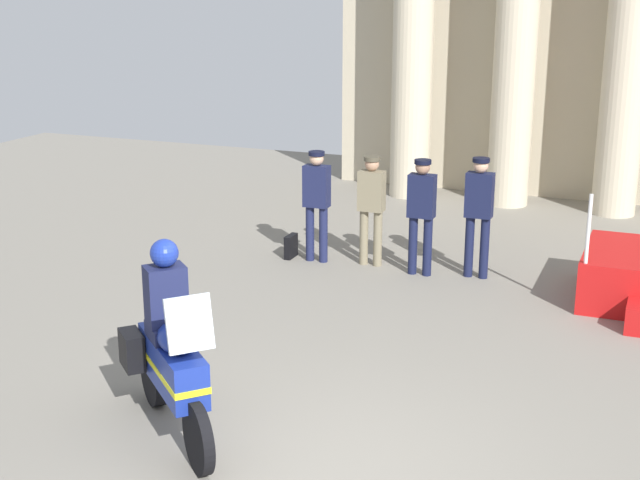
# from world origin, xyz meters

# --- Properties ---
(ground_plane) EXTENTS (28.00, 28.00, 0.00)m
(ground_plane) POSITION_xyz_m (0.00, 0.00, 0.00)
(ground_plane) COLOR gray
(colonnade_backdrop) EXTENTS (9.38, 1.63, 7.37)m
(colonnade_backdrop) POSITION_xyz_m (0.70, 11.02, 3.71)
(colonnade_backdrop) COLOR #B6AB91
(colonnade_backdrop) RESTS_ON ground_plane
(officer_in_row_0) EXTENTS (0.38, 0.24, 1.70)m
(officer_in_row_0) POSITION_xyz_m (-2.29, 5.77, 1.00)
(officer_in_row_0) COLOR #191E42
(officer_in_row_0) RESTS_ON ground_plane
(officer_in_row_1) EXTENTS (0.38, 0.24, 1.66)m
(officer_in_row_1) POSITION_xyz_m (-1.46, 5.90, 0.98)
(officer_in_row_1) COLOR #7A7056
(officer_in_row_1) RESTS_ON ground_plane
(officer_in_row_2) EXTENTS (0.38, 0.24, 1.70)m
(officer_in_row_2) POSITION_xyz_m (-0.65, 5.73, 1.01)
(officer_in_row_2) COLOR #141938
(officer_in_row_2) RESTS_ON ground_plane
(officer_in_row_3) EXTENTS (0.38, 0.24, 1.75)m
(officer_in_row_3) POSITION_xyz_m (0.14, 5.92, 1.04)
(officer_in_row_3) COLOR #141938
(officer_in_row_3) RESTS_ON ground_plane
(motorcycle_with_rider) EXTENTS (1.62, 1.51, 1.90)m
(motorcycle_with_rider) POSITION_xyz_m (-1.51, 0.29, 0.79)
(motorcycle_with_rider) COLOR black
(motorcycle_with_rider) RESTS_ON ground_plane
(briefcase_on_ground) EXTENTS (0.10, 0.32, 0.36)m
(briefcase_on_ground) POSITION_xyz_m (-2.72, 5.79, 0.18)
(briefcase_on_ground) COLOR black
(briefcase_on_ground) RESTS_ON ground_plane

